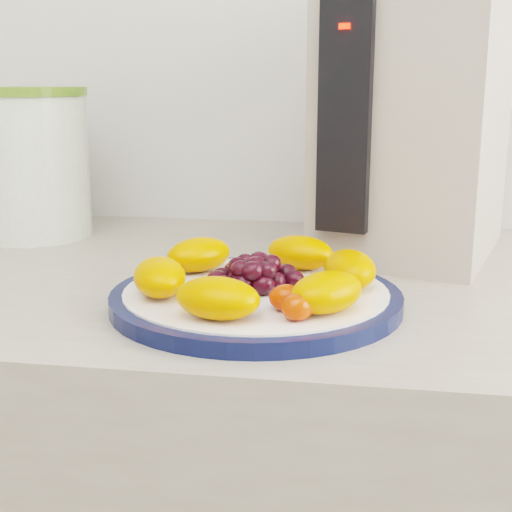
# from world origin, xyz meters

# --- Properties ---
(plate_rim) EXTENTS (0.28, 0.28, 0.01)m
(plate_rim) POSITION_xyz_m (0.10, 1.07, 0.91)
(plate_rim) COLOR #0C153D
(plate_rim) RESTS_ON counter
(plate_face) EXTENTS (0.25, 0.25, 0.02)m
(plate_face) POSITION_xyz_m (0.10, 1.07, 0.91)
(plate_face) COLOR white
(plate_face) RESTS_ON counter
(canister) EXTENTS (0.17, 0.17, 0.19)m
(canister) POSITION_xyz_m (-0.26, 1.34, 1.00)
(canister) COLOR #3C6A1F
(canister) RESTS_ON counter
(canister_lid) EXTENTS (0.18, 0.18, 0.01)m
(canister_lid) POSITION_xyz_m (-0.26, 1.34, 1.10)
(canister_lid) COLOR #567A25
(canister_lid) RESTS_ON canister
(appliance_body) EXTENTS (0.25, 0.31, 0.33)m
(appliance_body) POSITION_xyz_m (0.26, 1.33, 1.07)
(appliance_body) COLOR #ACA092
(appliance_body) RESTS_ON counter
(appliance_panel) EXTENTS (0.06, 0.03, 0.25)m
(appliance_panel) POSITION_xyz_m (0.18, 1.21, 1.07)
(appliance_panel) COLOR black
(appliance_panel) RESTS_ON appliance_body
(appliance_led) EXTENTS (0.01, 0.01, 0.01)m
(appliance_led) POSITION_xyz_m (0.18, 1.20, 1.17)
(appliance_led) COLOR #FF0C05
(appliance_led) RESTS_ON appliance_panel
(fruit_plate) EXTENTS (0.24, 0.24, 0.04)m
(fruit_plate) POSITION_xyz_m (0.11, 1.07, 0.93)
(fruit_plate) COLOR #F76B00
(fruit_plate) RESTS_ON plate_face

